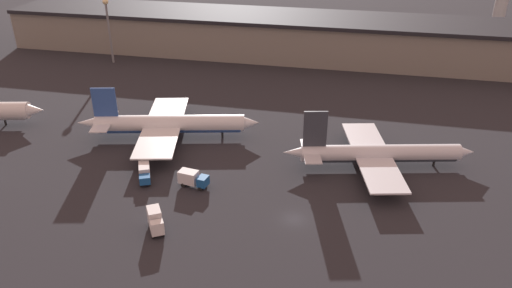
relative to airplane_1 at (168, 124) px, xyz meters
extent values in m
plane|color=#26262B|center=(33.05, -25.40, -3.42)|extent=(600.00, 600.00, 0.00)
cube|color=gray|center=(33.05, 68.10, 2.83)|extent=(225.87, 23.78, 12.49)
cube|color=black|center=(33.05, 68.10, 9.67)|extent=(225.87, 25.78, 1.20)
cone|color=white|center=(-34.11, -0.36, 0.46)|extent=(5.66, 4.91, 3.88)
cylinder|color=black|center=(-41.42, -2.10, -2.50)|extent=(0.50, 0.50, 1.84)
cylinder|color=white|center=(0.49, 0.12, 0.22)|extent=(33.86, 11.57, 3.83)
cylinder|color=#2D519E|center=(0.49, 0.12, -0.45)|extent=(32.08, 10.62, 3.25)
cone|color=white|center=(18.09, 4.31, 0.22)|extent=(5.31, 4.60, 3.64)
cone|color=white|center=(-17.30, -4.12, 0.51)|extent=(6.34, 4.49, 3.25)
cube|color=#2D519E|center=(-13.36, -3.18, 5.52)|extent=(5.31, 1.63, 6.78)
cube|color=white|center=(-14.02, -3.34, 0.79)|extent=(6.41, 12.17, 0.24)
cube|color=white|center=(-1.16, -0.28, -0.26)|extent=(15.65, 33.30, 0.36)
cylinder|color=gray|center=(-2.26, 8.74, -1.56)|extent=(4.58, 3.02, 2.11)
cylinder|color=gray|center=(1.92, -8.82, -1.56)|extent=(4.58, 3.02, 2.11)
cylinder|color=black|center=(12.03, 2.86, -2.56)|extent=(0.50, 0.50, 1.72)
cylinder|color=black|center=(-1.51, 1.21, -2.56)|extent=(0.50, 0.50, 1.72)
cylinder|color=black|center=(-0.80, -1.76, -2.56)|extent=(0.50, 0.50, 1.72)
cylinder|color=silver|center=(47.52, -3.31, -0.20)|extent=(32.55, 10.86, 3.39)
cylinder|color=#333842|center=(47.52, -3.31, -0.79)|extent=(30.84, 9.98, 2.88)
cone|color=silver|center=(64.39, 0.70, -0.20)|extent=(4.71, 4.08, 3.22)
cone|color=silver|center=(30.49, -7.37, 0.06)|extent=(5.62, 3.98, 2.88)
cube|color=#333842|center=(34.18, -6.49, 5.33)|extent=(4.71, 1.49, 7.66)
cube|color=silver|center=(33.55, -6.64, 0.31)|extent=(5.77, 11.18, 0.24)
cube|color=silver|center=(45.94, -3.69, -0.62)|extent=(14.13, 30.59, 0.36)
cylinder|color=gray|center=(44.97, 4.62, -1.80)|extent=(4.06, 2.68, 1.87)
cylinder|color=gray|center=(48.81, -11.55, -1.80)|extent=(4.06, 2.68, 1.87)
cylinder|color=black|center=(58.64, -0.67, -2.65)|extent=(0.50, 0.50, 1.53)
cylinder|color=black|center=(45.62, -2.37, -2.65)|extent=(0.50, 0.50, 1.53)
cylinder|color=black|center=(46.25, -5.01, -2.65)|extent=(0.50, 0.50, 1.53)
cube|color=#195199|center=(3.22, -20.84, -1.93)|extent=(2.67, 2.60, 1.54)
cube|color=silver|center=(1.78, -17.72, -1.67)|extent=(3.53, 4.44, 2.06)
cylinder|color=black|center=(3.84, -20.34, -2.97)|extent=(0.85, 1.03, 0.90)
cylinder|color=black|center=(2.44, -20.99, -2.97)|extent=(0.85, 1.03, 0.90)
cylinder|color=black|center=(2.13, -16.65, -2.97)|extent=(0.85, 1.03, 0.90)
cylinder|color=black|center=(0.73, -17.30, -2.97)|extent=(0.85, 1.03, 0.90)
cube|color=white|center=(11.74, -35.25, -1.52)|extent=(2.58, 2.36, 2.36)
cube|color=silver|center=(10.36, -33.00, -1.12)|extent=(3.40, 3.69, 3.15)
cylinder|color=black|center=(12.34, -34.70, -2.97)|extent=(0.92, 1.04, 0.90)
cylinder|color=black|center=(10.99, -35.54, -2.97)|extent=(0.92, 1.04, 0.90)
cylinder|color=black|center=(10.71, -32.04, -2.97)|extent=(0.92, 1.04, 0.90)
cylinder|color=black|center=(9.35, -32.87, -2.97)|extent=(0.92, 1.04, 0.90)
cube|color=#195199|center=(14.49, -19.28, -1.78)|extent=(2.07, 2.56, 1.83)
cube|color=silver|center=(11.42, -18.80, -1.48)|extent=(3.89, 2.85, 2.44)
cylinder|color=black|center=(14.45, -18.40, -2.97)|extent=(0.98, 0.71, 0.90)
cylinder|color=black|center=(14.18, -20.12, -2.97)|extent=(0.98, 0.71, 0.90)
cylinder|color=black|center=(10.81, -17.82, -2.97)|extent=(0.98, 0.71, 0.90)
cylinder|color=black|center=(10.54, -19.54, -2.97)|extent=(0.98, 0.71, 0.90)
cylinder|color=slate|center=(-38.25, 48.41, 6.14)|extent=(0.70, 0.70, 19.12)
sphere|color=beige|center=(-38.25, 48.41, 16.30)|extent=(1.80, 1.80, 1.80)
camera|label=1|loc=(41.85, -96.61, 48.37)|focal=35.00mm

